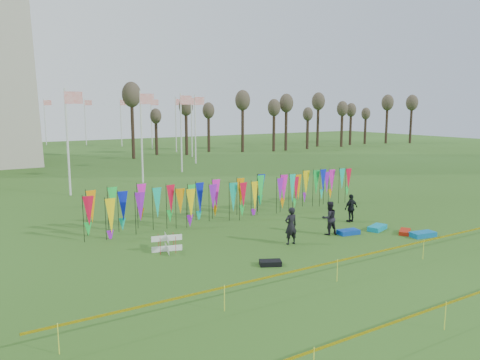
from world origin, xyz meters
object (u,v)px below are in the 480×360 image
person_left (291,226)px  person_mid (329,218)px  kite_bag_red (405,232)px  kite_bag_teal (423,234)px  kite_bag_blue (348,232)px  kite_bag_black (270,263)px  kite_bag_turquoise (377,228)px  person_right (351,208)px  box_kite (167,243)px

person_left → person_mid: (2.78, 0.34, -0.04)m
person_mid → kite_bag_red: size_ratio=1.63×
kite_bag_red → kite_bag_teal: 0.93m
kite_bag_blue → kite_bag_black: bearing=-163.8°
kite_bag_red → kite_bag_blue: bearing=150.5°
kite_bag_turquoise → person_right: bearing=87.6°
kite_bag_turquoise → kite_bag_teal: kite_bag_teal is taller
kite_bag_red → kite_bag_teal: bearing=-70.8°
box_kite → kite_bag_turquoise: 11.52m
person_left → kite_bag_turquoise: bearing=-179.3°
kite_bag_blue → kite_bag_teal: bearing=-39.0°
box_kite → person_left: bearing=-20.0°
person_left → kite_bag_blue: size_ratio=1.63×
kite_bag_turquoise → kite_bag_red: 1.45m
box_kite → person_left: person_left is taller
kite_bag_turquoise → kite_bag_red: kite_bag_turquoise is taller
kite_bag_blue → kite_bag_red: bearing=-29.5°
person_right → kite_bag_turquoise: size_ratio=1.31×
kite_bag_red → kite_bag_teal: (0.31, -0.88, 0.03)m
kite_bag_red → box_kite: bearing=162.8°
person_left → person_right: person_left is taller
person_left → kite_bag_red: person_left is taller
kite_bag_blue → kite_bag_black: kite_bag_blue is taller
person_right → kite_bag_red: (0.59, -3.36, -0.72)m
kite_bag_blue → kite_bag_teal: kite_bag_teal is taller
box_kite → kite_bag_turquoise: bearing=-12.1°
person_mid → kite_bag_black: (-5.41, -2.34, -0.78)m
person_left → kite_bag_black: person_left is taller
person_left → kite_bag_blue: (3.71, -0.16, -0.80)m
person_left → person_right: bearing=-158.9°
person_mid → kite_bag_turquoise: person_mid is taller
box_kite → kite_bag_blue: (9.32, -2.20, -0.28)m
kite_bag_teal → box_kite: bearing=159.5°
box_kite → person_mid: 8.58m
person_mid → kite_bag_red: bearing=159.9°
person_mid → person_left: bearing=16.2°
person_right → kite_bag_turquoise: 2.20m
kite_bag_blue → person_mid: bearing=151.6°
kite_bag_red → kite_bag_black: (-8.95, -0.35, 0.01)m
kite_bag_turquoise → kite_bag_teal: (0.99, -2.16, 0.00)m
kite_bag_teal → person_left: bearing=159.2°
kite_bag_turquoise → kite_bag_red: size_ratio=1.15×
box_kite → kite_bag_blue: size_ratio=0.71×
kite_bag_blue → kite_bag_red: 3.01m
person_left → kite_bag_black: 3.40m
kite_bag_red → person_mid: bearing=150.8°
box_kite → kite_bag_teal: bearing=-20.5°
person_right → kite_bag_red: person_right is taller
box_kite → kite_bag_black: bearing=-53.5°
person_left → kite_bag_red: (6.33, -1.64, -0.82)m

